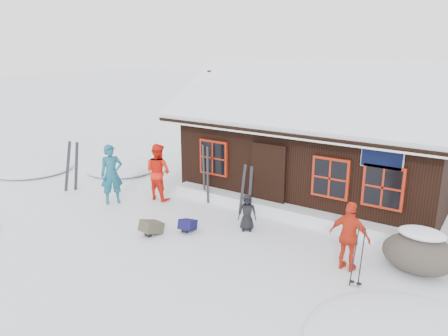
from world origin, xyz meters
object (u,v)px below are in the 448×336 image
(boulder, at_px, (420,252))
(ski_poles, at_px, (358,258))
(skier_crouched, at_px, (247,212))
(backpack_blue, at_px, (188,227))
(ski_pair_left, at_px, (72,167))
(skier_teal, at_px, (112,174))
(skier_orange_left, at_px, (158,172))
(skier_orange_right, at_px, (350,237))
(backpack_olive, at_px, (152,229))

(boulder, relative_size, ski_poles, 1.14)
(skier_crouched, relative_size, ski_poles, 0.73)
(skier_crouched, bearing_deg, backpack_blue, -173.74)
(ski_pair_left, xyz_separation_m, ski_poles, (10.00, -0.68, -0.19))
(skier_teal, distance_m, skier_orange_left, 1.44)
(boulder, bearing_deg, skier_orange_left, 177.62)
(skier_orange_right, relative_size, backpack_blue, 3.27)
(ski_pair_left, bearing_deg, skier_teal, -34.95)
(boulder, relative_size, ski_pair_left, 0.89)
(ski_pair_left, bearing_deg, ski_poles, -36.63)
(skier_orange_right, distance_m, ski_pair_left, 9.62)
(ski_pair_left, xyz_separation_m, backpack_olive, (4.72, -1.17, -0.69))
(ski_poles, distance_m, backpack_blue, 4.66)
(backpack_blue, bearing_deg, ski_poles, -16.41)
(skier_orange_right, bearing_deg, boulder, -144.84)
(skier_teal, distance_m, skier_crouched, 4.65)
(skier_orange_left, height_order, ski_poles, skier_orange_left)
(skier_orange_left, height_order, backpack_olive, skier_orange_left)
(skier_orange_left, height_order, backpack_blue, skier_orange_left)
(skier_orange_right, distance_m, skier_crouched, 3.04)
(backpack_olive, bearing_deg, boulder, 24.35)
(skier_orange_right, distance_m, ski_poles, 0.72)
(skier_orange_left, relative_size, ski_poles, 1.32)
(backpack_blue, bearing_deg, skier_orange_left, 134.19)
(skier_teal, xyz_separation_m, skier_orange_right, (7.57, -0.00, -0.15))
(skier_crouched, xyz_separation_m, ski_pair_left, (-6.65, -0.49, 0.33))
(skier_teal, relative_size, skier_crouched, 1.85)
(ski_poles, xyz_separation_m, backpack_blue, (-4.62, 0.21, -0.52))
(ski_pair_left, relative_size, ski_poles, 1.28)
(skier_teal, bearing_deg, backpack_blue, -63.52)
(ski_poles, height_order, backpack_blue, ski_poles)
(ski_pair_left, bearing_deg, backpack_blue, -37.75)
(boulder, bearing_deg, skier_teal, -175.06)
(skier_orange_right, relative_size, skier_crouched, 1.57)
(skier_crouched, relative_size, ski_pair_left, 0.57)
(skier_orange_left, relative_size, boulder, 1.16)
(skier_teal, bearing_deg, skier_orange_right, -56.85)
(skier_crouched, bearing_deg, skier_orange_right, -41.83)
(backpack_blue, distance_m, backpack_olive, 0.96)
(ski_pair_left, bearing_deg, skier_orange_right, -33.26)
(skier_crouched, height_order, backpack_olive, skier_crouched)
(skier_crouched, distance_m, ski_pair_left, 6.68)
(skier_orange_right, distance_m, backpack_blue, 4.31)
(skier_orange_right, relative_size, backpack_olive, 2.91)
(boulder, height_order, ski_poles, ski_poles)
(skier_teal, bearing_deg, boulder, -51.87)
(ski_pair_left, bearing_deg, backpack_olive, -46.70)
(boulder, relative_size, backpack_olive, 2.88)
(skier_orange_right, bearing_deg, ski_poles, 127.75)
(backpack_blue, relative_size, backpack_olive, 0.89)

